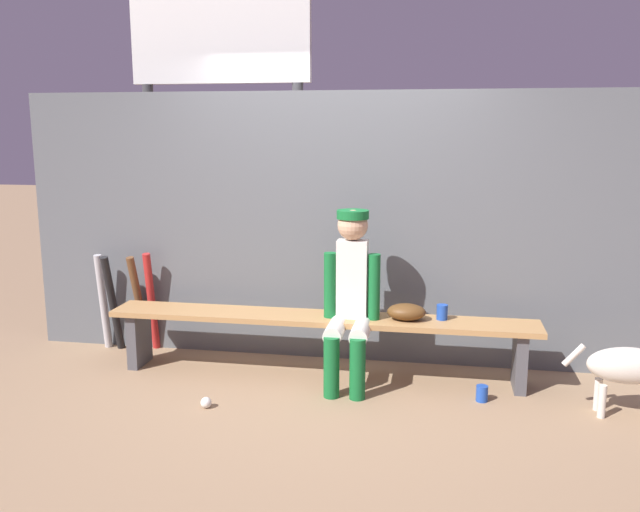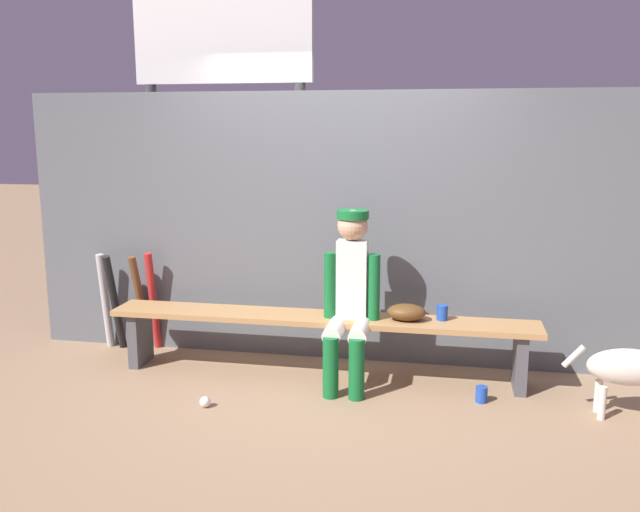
# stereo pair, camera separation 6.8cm
# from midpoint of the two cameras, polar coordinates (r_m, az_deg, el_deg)

# --- Properties ---
(ground_plane) EXTENTS (30.00, 30.00, 0.00)m
(ground_plane) POSITION_cam_midpoint_polar(r_m,az_deg,el_deg) (5.14, -0.39, -10.11)
(ground_plane) COLOR #937556
(chainlink_fence) EXTENTS (4.99, 0.03, 2.11)m
(chainlink_fence) POSITION_cam_midpoint_polar(r_m,az_deg,el_deg) (5.28, 0.44, 2.33)
(chainlink_fence) COLOR #595E63
(chainlink_fence) RESTS_ON ground_plane
(dugout_bench) EXTENTS (3.18, 0.36, 0.47)m
(dugout_bench) POSITION_cam_midpoint_polar(r_m,az_deg,el_deg) (5.02, -0.39, -6.08)
(dugout_bench) COLOR #AD7F4C
(dugout_bench) RESTS_ON ground_plane
(player_seated) EXTENTS (0.41, 0.55, 1.26)m
(player_seated) POSITION_cam_midpoint_polar(r_m,az_deg,el_deg) (4.80, 2.17, -3.10)
(player_seated) COLOR silver
(player_seated) RESTS_ON ground_plane
(baseball_glove) EXTENTS (0.28, 0.20, 0.12)m
(baseball_glove) POSITION_cam_midpoint_polar(r_m,az_deg,el_deg) (4.90, 6.94, -4.73)
(baseball_glove) COLOR #593819
(baseball_glove) RESTS_ON dugout_bench
(bat_aluminum_red) EXTENTS (0.07, 0.19, 0.84)m
(bat_aluminum_red) POSITION_cam_midpoint_polar(r_m,az_deg,el_deg) (5.76, -14.42, -3.76)
(bat_aluminum_red) COLOR #B22323
(bat_aluminum_red) RESTS_ON ground_plane
(bat_wood_dark) EXTENTS (0.11, 0.26, 0.81)m
(bat_wood_dark) POSITION_cam_midpoint_polar(r_m,az_deg,el_deg) (5.81, -15.40, -3.82)
(bat_wood_dark) COLOR brown
(bat_wood_dark) RESTS_ON ground_plane
(bat_aluminum_black) EXTENTS (0.08, 0.25, 0.82)m
(bat_aluminum_black) POSITION_cam_midpoint_polar(r_m,az_deg,el_deg) (5.82, -17.47, -3.85)
(bat_aluminum_black) COLOR black
(bat_aluminum_black) RESTS_ON ground_plane
(bat_aluminum_silver) EXTENTS (0.07, 0.16, 0.82)m
(bat_aluminum_silver) POSITION_cam_midpoint_polar(r_m,az_deg,el_deg) (5.92, -18.21, -3.69)
(bat_aluminum_silver) COLOR #B7B7BC
(bat_aluminum_silver) RESTS_ON ground_plane
(baseball) EXTENTS (0.07, 0.07, 0.07)m
(baseball) POSITION_cam_midpoint_polar(r_m,az_deg,el_deg) (4.65, -10.05, -12.13)
(baseball) COLOR white
(baseball) RESTS_ON ground_plane
(cup_on_ground) EXTENTS (0.08, 0.08, 0.11)m
(cup_on_ground) POSITION_cam_midpoint_polar(r_m,az_deg,el_deg) (4.80, 13.16, -11.27)
(cup_on_ground) COLOR #1E47AD
(cup_on_ground) RESTS_ON ground_plane
(cup_on_bench) EXTENTS (0.08, 0.08, 0.11)m
(cup_on_bench) POSITION_cam_midpoint_polar(r_m,az_deg,el_deg) (4.95, 9.92, -4.71)
(cup_on_bench) COLOR #1E47AD
(cup_on_bench) RESTS_ON dugout_bench
(scoreboard) EXTENTS (1.94, 0.27, 3.31)m
(scoreboard) POSITION_cam_midpoint_polar(r_m,az_deg,el_deg) (6.38, -8.19, 14.67)
(scoreboard) COLOR #3F3F42
(scoreboard) RESTS_ON ground_plane
(dog) EXTENTS (0.84, 0.20, 0.49)m
(dog) POSITION_cam_midpoint_polar(r_m,az_deg,el_deg) (4.79, 25.01, -8.51)
(dog) COLOR beige
(dog) RESTS_ON ground_plane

